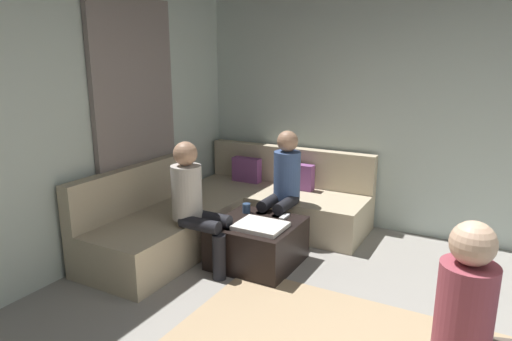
{
  "coord_description": "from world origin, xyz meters",
  "views": [
    {
      "loc": [
        0.42,
        -2.13,
        1.94
      ],
      "look_at": [
        -1.63,
        1.63,
        0.85
      ],
      "focal_mm": 31.61,
      "sensor_mm": 36.0,
      "label": 1
    }
  ],
  "objects_px": {
    "sectional_couch": "(231,211)",
    "person_on_couch_back": "(283,184)",
    "coffee_mug": "(246,208)",
    "person_on_armchair": "(483,325)",
    "game_remote": "(284,217)",
    "person_on_couch_side": "(196,201)",
    "ottoman": "(257,243)"
  },
  "relations": [
    {
      "from": "sectional_couch",
      "to": "person_on_couch_back",
      "type": "distance_m",
      "value": 0.71
    },
    {
      "from": "coffee_mug",
      "to": "person_on_armchair",
      "type": "bearing_deg",
      "value": -33.22
    },
    {
      "from": "coffee_mug",
      "to": "game_remote",
      "type": "distance_m",
      "value": 0.4
    },
    {
      "from": "coffee_mug",
      "to": "person_on_couch_side",
      "type": "xyz_separation_m",
      "value": [
        -0.23,
        -0.53,
        0.19
      ]
    },
    {
      "from": "person_on_couch_side",
      "to": "person_on_armchair",
      "type": "xyz_separation_m",
      "value": [
        2.4,
        -0.89,
        -0.01
      ]
    },
    {
      "from": "person_on_couch_back",
      "to": "game_remote",
      "type": "bearing_deg",
      "value": 118.13
    },
    {
      "from": "coffee_mug",
      "to": "game_remote",
      "type": "height_order",
      "value": "coffee_mug"
    },
    {
      "from": "person_on_armchair",
      "to": "person_on_couch_back",
      "type": "bearing_deg",
      "value": -148.5
    },
    {
      "from": "person_on_couch_side",
      "to": "person_on_armchair",
      "type": "bearing_deg",
      "value": 69.63
    },
    {
      "from": "person_on_armchair",
      "to": "ottoman",
      "type": "bearing_deg",
      "value": -138.38
    },
    {
      "from": "ottoman",
      "to": "game_remote",
      "type": "height_order",
      "value": "game_remote"
    },
    {
      "from": "person_on_couch_back",
      "to": "person_on_armchair",
      "type": "bearing_deg",
      "value": 137.4
    },
    {
      "from": "sectional_couch",
      "to": "person_on_armchair",
      "type": "xyz_separation_m",
      "value": [
        2.54,
        -1.73,
        0.36
      ]
    },
    {
      "from": "sectional_couch",
      "to": "game_remote",
      "type": "distance_m",
      "value": 0.84
    },
    {
      "from": "game_remote",
      "to": "person_on_couch_back",
      "type": "bearing_deg",
      "value": 118.13
    },
    {
      "from": "sectional_couch",
      "to": "ottoman",
      "type": "bearing_deg",
      "value": -39.47
    },
    {
      "from": "ottoman",
      "to": "game_remote",
      "type": "bearing_deg",
      "value": 50.71
    },
    {
      "from": "coffee_mug",
      "to": "person_on_couch_back",
      "type": "distance_m",
      "value": 0.47
    },
    {
      "from": "sectional_couch",
      "to": "coffee_mug",
      "type": "height_order",
      "value": "sectional_couch"
    },
    {
      "from": "sectional_couch",
      "to": "person_on_armchair",
      "type": "distance_m",
      "value": 3.1
    },
    {
      "from": "game_remote",
      "to": "person_on_armchair",
      "type": "xyz_separation_m",
      "value": [
        1.77,
        -1.46,
        0.21
      ]
    },
    {
      "from": "game_remote",
      "to": "person_on_armchair",
      "type": "bearing_deg",
      "value": -39.55
    },
    {
      "from": "person_on_couch_side",
      "to": "game_remote",
      "type": "bearing_deg",
      "value": 132.2
    },
    {
      "from": "coffee_mug",
      "to": "ottoman",
      "type": "bearing_deg",
      "value": -39.29
    },
    {
      "from": "coffee_mug",
      "to": "person_on_couch_side",
      "type": "height_order",
      "value": "person_on_couch_side"
    },
    {
      "from": "sectional_couch",
      "to": "coffee_mug",
      "type": "distance_m",
      "value": 0.52
    },
    {
      "from": "person_on_couch_back",
      "to": "ottoman",
      "type": "bearing_deg",
      "value": 89.4
    },
    {
      "from": "person_on_couch_back",
      "to": "person_on_armchair",
      "type": "height_order",
      "value": "person_on_couch_back"
    },
    {
      "from": "sectional_couch",
      "to": "person_on_couch_back",
      "type": "xyz_separation_m",
      "value": [
        0.6,
        0.06,
        0.38
      ]
    },
    {
      "from": "coffee_mug",
      "to": "person_on_couch_back",
      "type": "xyz_separation_m",
      "value": [
        0.23,
        0.37,
        0.19
      ]
    },
    {
      "from": "sectional_couch",
      "to": "coffee_mug",
      "type": "xyz_separation_m",
      "value": [
        0.38,
        -0.31,
        0.19
      ]
    },
    {
      "from": "sectional_couch",
      "to": "game_remote",
      "type": "relative_size",
      "value": 17.0
    }
  ]
}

